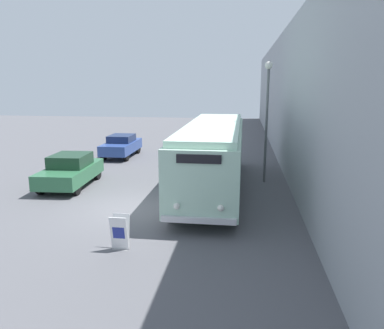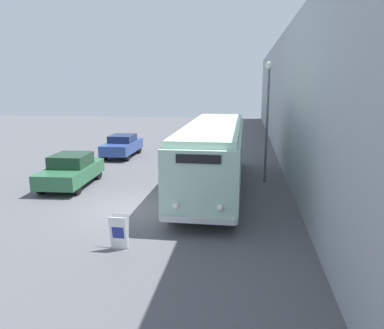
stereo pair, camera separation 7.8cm
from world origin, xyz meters
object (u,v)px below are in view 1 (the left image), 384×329
parked_car_near (70,170)px  parked_car_mid (121,145)px  vintage_bus (213,153)px  sign_board (120,233)px  streetlamp (267,104)px

parked_car_near → parked_car_mid: 7.47m
vintage_bus → parked_car_mid: 9.78m
sign_board → parked_car_mid: (-4.54, 13.91, 0.25)m
streetlamp → sign_board: bearing=-118.6°
sign_board → parked_car_near: size_ratio=0.25×
vintage_bus → sign_board: size_ratio=10.90×
streetlamp → parked_car_near: streetlamp is taller
sign_board → streetlamp: 10.25m
parked_car_near → parked_car_mid: (0.05, 7.47, -0.01)m
sign_board → vintage_bus: bearing=72.3°
parked_car_near → sign_board: bearing=-57.6°
parked_car_mid → parked_car_near: bearing=-90.8°
vintage_bus → streetlamp: bearing=33.6°
vintage_bus → parked_car_near: (-6.78, -0.45, -0.96)m
sign_board → parked_car_near: 7.91m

